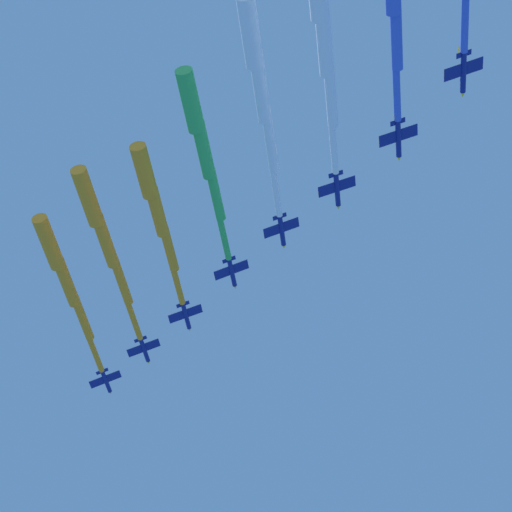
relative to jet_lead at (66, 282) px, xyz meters
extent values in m
cylinder|color=navy|center=(14.71, 33.65, 0.08)|extent=(4.87, 8.83, 1.43)
cone|color=yellow|center=(16.71, 38.29, 0.08)|extent=(1.76, 1.73, 1.36)
cylinder|color=black|center=(12.83, 29.29, 0.08)|extent=(1.22, 0.97, 1.07)
ellipsoid|color=black|center=(15.34, 35.54, 0.52)|extent=(1.63, 2.12, 0.91)
cube|color=navy|center=(14.52, 33.14, 0.04)|extent=(8.28, 5.58, 3.24)
cube|color=yellow|center=(11.21, 34.57, -1.32)|extent=(1.54, 2.38, 0.35)
cube|color=yellow|center=(17.78, 31.74, 1.53)|extent=(1.54, 2.38, 0.35)
cube|color=navy|center=(13.22, 30.18, 0.08)|extent=(3.20, 2.20, 1.28)
cube|color=yellow|center=(12.89, 30.32, 0.97)|extent=(1.30, 1.61, 1.81)
cylinder|color=orange|center=(10.22, 23.22, 0.08)|extent=(7.40, 14.04, 1.82)
cylinder|color=orange|center=(5.49, 11.53, 0.19)|extent=(8.24, 14.40, 2.73)
cylinder|color=orange|center=(0.16, 0.10, 0.04)|extent=(9.07, 14.76, 3.64)
cylinder|color=orange|center=(-5.20, -11.33, -0.12)|extent=(9.91, 15.12, 4.55)
cylinder|color=navy|center=(22.04, 17.94, -0.54)|extent=(4.95, 8.80, 1.41)
cone|color=yellow|center=(24.10, 22.55, -0.54)|extent=(1.75, 1.73, 1.34)
cylinder|color=black|center=(20.11, 13.60, -0.54)|extent=(1.21, 0.98, 1.06)
ellipsoid|color=black|center=(22.70, 19.81, -0.10)|extent=(1.64, 2.12, 0.90)
cube|color=navy|center=(21.84, 17.43, -0.59)|extent=(8.35, 5.69, 3.03)
cube|color=yellow|center=(18.51, 18.91, -1.85)|extent=(1.57, 2.38, 0.34)
cube|color=yellow|center=(25.12, 15.98, 0.81)|extent=(1.57, 2.38, 0.34)
cube|color=navy|center=(20.51, 14.48, -0.54)|extent=(3.22, 2.24, 1.20)
cube|color=yellow|center=(20.21, 14.61, 0.35)|extent=(1.27, 1.59, 1.82)
cylinder|color=orange|center=(17.40, 7.49, -0.54)|extent=(7.60, 14.13, 1.80)
cylinder|color=orange|center=(12.47, -4.27, -0.44)|extent=(8.42, 14.50, 2.70)
cylinder|color=orange|center=(6.93, -15.77, -0.58)|extent=(9.25, 14.86, 3.59)
cylinder|color=orange|center=(1.37, -27.25, -0.73)|extent=(10.07, 15.23, 4.49)
cylinder|color=navy|center=(29.37, 2.22, -1.25)|extent=(4.84, 8.83, 1.41)
cone|color=yellow|center=(31.36, 6.87, -1.25)|extent=(1.75, 1.72, 1.34)
cylinder|color=black|center=(27.51, -2.15, -1.25)|extent=(1.21, 0.97, 1.06)
ellipsoid|color=black|center=(30.00, 4.11, -0.81)|extent=(1.62, 2.12, 0.90)
cube|color=navy|center=(29.18, 1.72, -1.30)|extent=(8.35, 5.60, 3.06)
cube|color=yellow|center=(25.84, 3.15, -2.57)|extent=(1.54, 2.39, 0.34)
cube|color=yellow|center=(32.47, 0.31, 0.11)|extent=(1.54, 2.39, 0.34)
cube|color=navy|center=(27.89, -1.25, -1.25)|extent=(3.22, 2.20, 1.21)
cube|color=yellow|center=(27.58, -1.12, -0.36)|extent=(1.26, 1.59, 1.82)
cylinder|color=orange|center=(25.22, -7.51, -1.25)|extent=(6.65, 12.40, 1.80)
cylinder|color=orange|center=(21.13, -17.79, -1.15)|extent=(7.48, 12.76, 2.70)
cylinder|color=orange|center=(16.43, -27.81, -1.29)|extent=(8.31, 13.11, 3.60)
cylinder|color=orange|center=(11.70, -37.82, -1.45)|extent=(9.14, 13.47, 4.50)
cylinder|color=navy|center=(36.70, -13.49, 0.21)|extent=(4.95, 8.81, 1.43)
cone|color=yellow|center=(38.75, -8.87, 0.21)|extent=(1.77, 1.74, 1.35)
cylinder|color=black|center=(34.78, -17.83, 0.21)|extent=(1.22, 0.98, 1.07)
ellipsoid|color=black|center=(37.35, -11.61, 0.65)|extent=(1.64, 2.12, 0.91)
cube|color=navy|center=(36.50, -13.99, 0.17)|extent=(8.29, 5.66, 3.20)
cube|color=yellow|center=(33.20, -12.53, -1.17)|extent=(1.56, 2.38, 0.35)
cube|color=yellow|center=(39.76, -15.43, 1.64)|extent=(1.56, 2.38, 0.35)
cube|color=navy|center=(35.17, -16.95, 0.21)|extent=(3.20, 2.23, 1.26)
cube|color=yellow|center=(34.85, -16.81, 1.10)|extent=(1.30, 1.61, 1.81)
cylinder|color=green|center=(32.24, -23.55, 0.21)|extent=(7.21, 13.25, 1.81)
cylinder|color=green|center=(27.67, -34.55, 0.32)|extent=(8.04, 13.62, 2.72)
cylinder|color=green|center=(22.49, -45.28, 0.17)|extent=(8.87, 13.99, 3.63)
cylinder|color=green|center=(17.29, -56.00, 0.01)|extent=(9.70, 14.36, 4.54)
cylinder|color=navy|center=(44.03, -29.20, -0.14)|extent=(4.83, 8.84, 1.42)
cone|color=yellow|center=(46.01, -24.56, -0.14)|extent=(1.75, 1.73, 1.35)
cylinder|color=black|center=(42.17, -33.57, -0.14)|extent=(1.22, 0.97, 1.07)
ellipsoid|color=black|center=(44.65, -27.32, 0.30)|extent=(1.62, 2.12, 0.91)
cube|color=navy|center=(43.84, -29.71, -0.18)|extent=(8.31, 5.57, 3.17)
cube|color=yellow|center=(40.51, -28.29, -1.51)|extent=(1.53, 2.39, 0.35)
cube|color=yellow|center=(47.12, -31.10, 1.27)|extent=(1.53, 2.39, 0.35)
cube|color=navy|center=(42.55, -32.68, -0.14)|extent=(3.21, 2.19, 1.25)
cube|color=yellow|center=(42.24, -32.55, 0.75)|extent=(1.28, 1.60, 1.81)
cylinder|color=white|center=(39.64, -39.53, -0.14)|extent=(7.23, 13.77, 1.81)
cylinder|color=white|center=(35.06, -51.00, -0.03)|extent=(8.06, 14.13, 2.72)
cylinder|color=white|center=(29.87, -62.20, -0.18)|extent=(8.89, 14.48, 3.62)
cylinder|color=white|center=(24.66, -73.40, -0.34)|extent=(9.73, 14.84, 4.53)
cylinder|color=navy|center=(51.37, -44.92, -2.27)|extent=(4.80, 8.83, 1.40)
cone|color=yellow|center=(53.34, -40.27, -2.27)|extent=(1.73, 1.72, 1.33)
cylinder|color=black|center=(49.51, -49.29, -2.27)|extent=(1.20, 0.96, 1.05)
ellipsoid|color=black|center=(52.00, -43.03, -1.83)|extent=(1.61, 2.12, 0.89)
cube|color=navy|center=(51.17, -45.42, -2.31)|extent=(8.39, 5.60, 2.91)
cube|color=yellow|center=(47.80, -43.99, -3.52)|extent=(1.54, 2.39, 0.33)
cube|color=yellow|center=(54.49, -46.83, -0.98)|extent=(1.54, 2.39, 0.33)
cube|color=navy|center=(49.89, -48.40, -2.27)|extent=(3.24, 2.20, 1.15)
cube|color=yellow|center=(49.60, -48.27, -1.37)|extent=(1.23, 1.58, 1.83)
cylinder|color=white|center=(47.14, -54.87, -2.27)|extent=(6.82, 12.90, 1.78)
cylinder|color=white|center=(42.90, -65.59, -2.17)|extent=(7.64, 13.24, 2.68)
cylinder|color=white|center=(38.05, -76.05, -2.31)|extent=(8.46, 13.59, 3.57)
cylinder|color=navy|center=(58.70, -60.63, -2.81)|extent=(4.90, 8.81, 1.41)
cone|color=yellow|center=(60.73, -56.01, -2.81)|extent=(1.75, 1.73, 1.34)
cylinder|color=black|center=(56.79, -64.98, -2.81)|extent=(1.21, 0.97, 1.06)
ellipsoid|color=black|center=(59.35, -58.75, -2.37)|extent=(1.63, 2.12, 0.90)
cube|color=navy|center=(58.49, -61.13, -2.86)|extent=(8.37, 5.67, 2.97)
cube|color=yellow|center=(55.15, -59.67, -4.10)|extent=(1.56, 2.38, 0.33)
cube|color=yellow|center=(61.79, -62.58, -1.50)|extent=(1.56, 2.38, 0.33)
cube|color=navy|center=(57.18, -64.09, -2.81)|extent=(3.23, 2.23, 1.17)
cube|color=yellow|center=(56.88, -63.96, -1.92)|extent=(1.25, 1.59, 1.83)
cylinder|color=blue|center=(54.39, -70.45, -2.81)|extent=(6.88, 12.67, 1.79)
cylinder|color=blue|center=(50.08, -80.95, -2.71)|extent=(7.70, 13.03, 2.69)
cylinder|color=navy|center=(66.03, -76.34, 0.15)|extent=(4.90, 8.82, 1.42)
cone|color=yellow|center=(68.05, -71.71, 0.15)|extent=(1.76, 1.73, 1.35)
cylinder|color=black|center=(64.13, -80.70, 0.15)|extent=(1.22, 0.98, 1.07)
ellipsoid|color=black|center=(66.66, -74.46, 0.59)|extent=(1.63, 2.12, 0.91)
cube|color=navy|center=(65.83, -76.85, 0.10)|extent=(8.30, 5.62, 3.17)
cube|color=yellow|center=(62.51, -75.40, -1.22)|extent=(1.55, 2.38, 0.35)
cube|color=yellow|center=(69.09, -78.27, 1.56)|extent=(1.55, 2.38, 0.35)
cube|color=navy|center=(64.52, -79.81, 0.15)|extent=(3.21, 2.21, 1.25)
cube|color=yellow|center=(64.20, -79.67, 1.04)|extent=(1.29, 1.60, 1.81)
cylinder|color=blue|center=(61.80, -86.04, 0.15)|extent=(6.74, 12.38, 1.81)
camera|label=1|loc=(5.26, -146.18, -143.86)|focal=59.96mm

